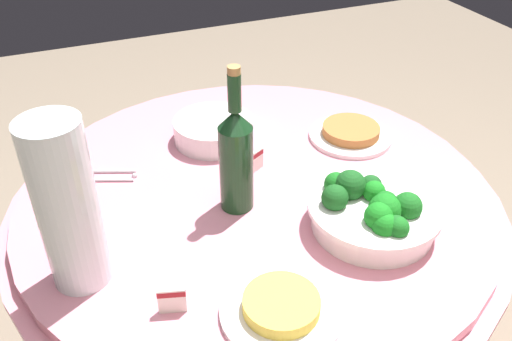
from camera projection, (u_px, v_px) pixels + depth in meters
name	position (u px, v px, depth m)	size (l,w,h in m)	color
buffet_table	(256.00, 295.00, 1.50)	(1.16, 1.16, 0.74)	maroon
broccoli_bowl	(373.00, 211.00, 1.15)	(0.28, 0.28, 0.12)	white
plate_stack	(214.00, 130.00, 1.45)	(0.21, 0.21, 0.06)	white
wine_bottle	(236.00, 157.00, 1.16)	(0.07, 0.07, 0.34)	#173A1D
decorative_fruit_vase	(68.00, 210.00, 0.97)	(0.11, 0.11, 0.34)	silver
serving_tongs	(105.00, 176.00, 1.32)	(0.16, 0.10, 0.01)	silver
food_plate_peanuts	(351.00, 133.00, 1.47)	(0.22, 0.22, 0.04)	white
food_plate_fried_egg	(281.00, 308.00, 0.97)	(0.22, 0.22, 0.04)	white
label_placard_front	(256.00, 160.00, 1.33)	(0.05, 0.03, 0.05)	white
label_placard_mid	(172.00, 299.00, 0.97)	(0.05, 0.02, 0.05)	white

